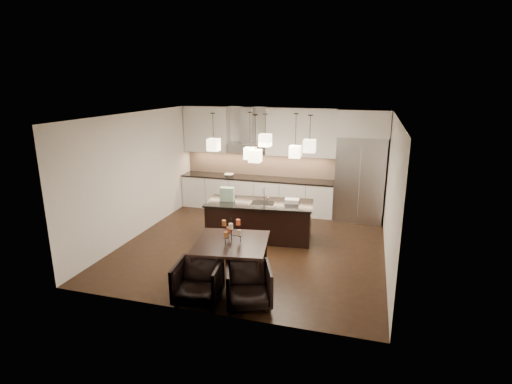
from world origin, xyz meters
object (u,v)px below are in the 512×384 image
(island_body, at_px, (259,221))
(dining_table, at_px, (232,261))
(refrigerator, at_px, (360,179))
(armchair_left, at_px, (198,282))
(armchair_right, at_px, (248,285))

(island_body, relative_size, dining_table, 1.85)
(refrigerator, height_order, dining_table, refrigerator)
(refrigerator, bearing_deg, island_body, -137.41)
(dining_table, distance_m, armchair_left, 0.85)
(island_body, height_order, armchair_left, island_body)
(armchair_left, distance_m, armchair_right, 0.82)
(armchair_right, bearing_deg, dining_table, 106.03)
(island_body, relative_size, armchair_left, 3.09)
(island_body, height_order, dining_table, island_body)
(island_body, distance_m, armchair_left, 2.91)
(island_body, bearing_deg, refrigerator, 36.41)
(island_body, xyz_separation_m, dining_table, (0.08, -2.10, -0.03))
(dining_table, bearing_deg, refrigerator, 54.46)
(dining_table, relative_size, armchair_left, 1.68)
(island_body, xyz_separation_m, armchair_right, (0.59, -2.78, -0.07))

